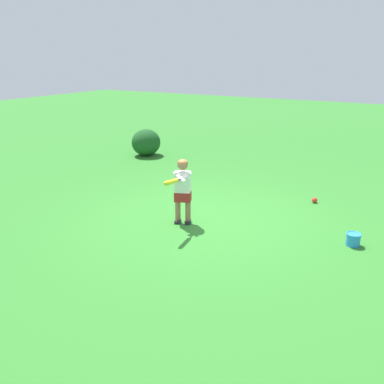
% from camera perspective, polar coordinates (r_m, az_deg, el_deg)
% --- Properties ---
extents(ground_plane, '(40.00, 40.00, 0.00)m').
position_cam_1_polar(ground_plane, '(6.96, 2.12, -3.90)').
color(ground_plane, '#2D7528').
extents(child_batter, '(0.31, 0.78, 1.08)m').
position_cam_1_polar(child_batter, '(6.60, -1.39, 0.85)').
color(child_batter, '#232328').
rests_on(child_batter, ground).
extents(play_ball_midfield, '(0.10, 0.10, 0.10)m').
position_cam_1_polar(play_ball_midfield, '(8.07, 16.71, -1.10)').
color(play_ball_midfield, red).
rests_on(play_ball_midfield, ground).
extents(toy_bucket, '(0.22, 0.22, 0.19)m').
position_cam_1_polar(toy_bucket, '(6.47, 21.55, -6.13)').
color(toy_bucket, '#2884DB').
rests_on(toy_bucket, ground).
extents(shrub_left_background, '(0.77, 0.82, 0.73)m').
position_cam_1_polar(shrub_left_background, '(11.43, -6.41, 6.87)').
color(shrub_left_background, '#194C1E').
rests_on(shrub_left_background, ground).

